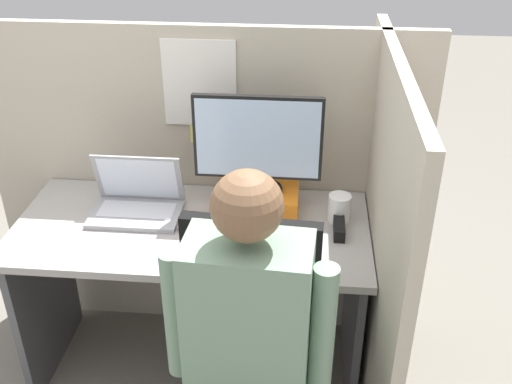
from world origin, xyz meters
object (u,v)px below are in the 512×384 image
object	(u,v)px
carrot_toy	(226,252)
paper_box	(258,200)
laptop	(137,203)
stapler	(339,226)
person	(248,360)
coffee_mug	(339,208)
monitor	(258,144)
office_chair	(250,377)

from	to	relation	value
carrot_toy	paper_box	bearing A→B (deg)	76.54
laptop	stapler	world-z (taller)	laptop
carrot_toy	person	bearing A→B (deg)	-75.75
coffee_mug	laptop	bearing A→B (deg)	-178.66
monitor	laptop	size ratio (longest dim) A/B	1.40
monitor	stapler	distance (m)	0.43
carrot_toy	coffee_mug	world-z (taller)	coffee_mug
office_chair	person	bearing A→B (deg)	-86.09
person	coffee_mug	xyz separation A→B (m)	(0.27, 0.77, 0.04)
monitor	person	distance (m)	0.87
paper_box	office_chair	size ratio (longest dim) A/B	0.31
monitor	coffee_mug	world-z (taller)	monitor
person	laptop	bearing A→B (deg)	124.06
paper_box	coffee_mug	world-z (taller)	coffee_mug
paper_box	stapler	size ratio (longest dim) A/B	2.05
stapler	coffee_mug	size ratio (longest dim) A/B	1.43
person	coffee_mug	world-z (taller)	person
person	coffee_mug	size ratio (longest dim) A/B	12.05
person	monitor	bearing A→B (deg)	93.07
monitor	stapler	bearing A→B (deg)	-22.49
paper_box	monitor	xyz separation A→B (m)	(0.00, 0.00, 0.24)
person	coffee_mug	bearing A→B (deg)	70.59
laptop	paper_box	bearing A→B (deg)	7.97
stapler	person	world-z (taller)	person
paper_box	coffee_mug	bearing A→B (deg)	-8.42
office_chair	monitor	bearing A→B (deg)	92.87
coffee_mug	person	bearing A→B (deg)	-109.41
monitor	stapler	world-z (taller)	monitor
carrot_toy	person	world-z (taller)	person
monitor	laptop	world-z (taller)	monitor
stapler	person	distance (m)	0.74
paper_box	person	xyz separation A→B (m)	(0.04, -0.82, -0.03)
office_chair	person	size ratio (longest dim) A/B	0.77
stapler	carrot_toy	bearing A→B (deg)	-152.56
stapler	coffee_mug	bearing A→B (deg)	88.88
paper_box	laptop	world-z (taller)	laptop
stapler	coffee_mug	world-z (taller)	coffee_mug
carrot_toy	person	distance (m)	0.50
office_chair	carrot_toy	bearing A→B (deg)	108.95
monitor	office_chair	bearing A→B (deg)	-87.13
carrot_toy	coffee_mug	xyz separation A→B (m)	(0.40, 0.29, 0.03)
stapler	office_chair	distance (m)	0.65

